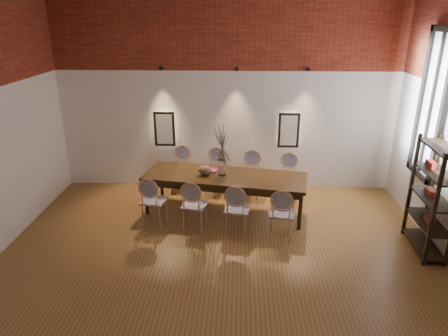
{
  "coord_description": "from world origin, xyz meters",
  "views": [
    {
      "loc": [
        0.29,
        -4.63,
        3.57
      ],
      "look_at": [
        0.02,
        1.85,
        1.05
      ],
      "focal_mm": 32.0,
      "sensor_mm": 36.0,
      "label": 1
    }
  ],
  "objects_px": {
    "book": "(210,170)",
    "chair_far_c": "(251,175)",
    "chair_near_c": "(237,209)",
    "chair_near_b": "(195,205)",
    "chair_far_a": "(180,170)",
    "chair_near_a": "(154,201)",
    "shelving_rack": "(432,198)",
    "dining_table": "(225,193)",
    "chair_far_d": "(288,178)",
    "vase": "(222,168)",
    "bowl": "(205,170)",
    "chair_far_b": "(215,173)",
    "chair_near_d": "(282,213)"
  },
  "relations": [
    {
      "from": "vase",
      "to": "shelving_rack",
      "type": "bearing_deg",
      "value": -19.77
    },
    {
      "from": "chair_near_c",
      "to": "chair_near_a",
      "type": "bearing_deg",
      "value": -180.0
    },
    {
      "from": "chair_far_a",
      "to": "bowl",
      "type": "xyz_separation_m",
      "value": [
        0.6,
        -0.93,
        0.37
      ]
    },
    {
      "from": "chair_near_b",
      "to": "chair_near_d",
      "type": "relative_size",
      "value": 1.0
    },
    {
      "from": "chair_far_b",
      "to": "vase",
      "type": "height_order",
      "value": "vase"
    },
    {
      "from": "chair_near_a",
      "to": "shelving_rack",
      "type": "xyz_separation_m",
      "value": [
        4.5,
        -0.62,
        0.43
      ]
    },
    {
      "from": "dining_table",
      "to": "book",
      "type": "relative_size",
      "value": 11.58
    },
    {
      "from": "chair_far_c",
      "to": "vase",
      "type": "xyz_separation_m",
      "value": [
        -0.55,
        -0.68,
        0.43
      ]
    },
    {
      "from": "chair_near_d",
      "to": "bowl",
      "type": "xyz_separation_m",
      "value": [
        -1.37,
        0.96,
        0.37
      ]
    },
    {
      "from": "dining_table",
      "to": "chair_far_d",
      "type": "relative_size",
      "value": 3.2
    },
    {
      "from": "chair_near_b",
      "to": "chair_far_b",
      "type": "bearing_deg",
      "value": 90.0
    },
    {
      "from": "chair_far_c",
      "to": "book",
      "type": "height_order",
      "value": "chair_far_c"
    },
    {
      "from": "chair_far_b",
      "to": "vase",
      "type": "bearing_deg",
      "value": 113.07
    },
    {
      "from": "chair_far_a",
      "to": "chair_far_c",
      "type": "xyz_separation_m",
      "value": [
        1.48,
        -0.25,
        0.0
      ]
    },
    {
      "from": "chair_near_a",
      "to": "bowl",
      "type": "distance_m",
      "value": 1.1
    },
    {
      "from": "chair_near_c",
      "to": "chair_far_c",
      "type": "relative_size",
      "value": 1.0
    },
    {
      "from": "book",
      "to": "chair_far_c",
      "type": "bearing_deg",
      "value": 31.9
    },
    {
      "from": "chair_near_a",
      "to": "chair_near_b",
      "type": "distance_m",
      "value": 0.75
    },
    {
      "from": "chair_far_c",
      "to": "chair_far_d",
      "type": "bearing_deg",
      "value": -180.0
    },
    {
      "from": "chair_near_a",
      "to": "chair_far_d",
      "type": "distance_m",
      "value": 2.73
    },
    {
      "from": "chair_near_a",
      "to": "chair_near_c",
      "type": "bearing_deg",
      "value": 0.0
    },
    {
      "from": "chair_near_b",
      "to": "chair_far_b",
      "type": "height_order",
      "value": "same"
    },
    {
      "from": "chair_near_a",
      "to": "book",
      "type": "bearing_deg",
      "value": 48.3
    },
    {
      "from": "chair_near_b",
      "to": "bowl",
      "type": "relative_size",
      "value": 3.92
    },
    {
      "from": "chair_near_d",
      "to": "book",
      "type": "height_order",
      "value": "chair_near_d"
    },
    {
      "from": "chair_near_b",
      "to": "chair_near_c",
      "type": "relative_size",
      "value": 1.0
    },
    {
      "from": "chair_near_c",
      "to": "chair_near_b",
      "type": "bearing_deg",
      "value": -180.0
    },
    {
      "from": "chair_far_c",
      "to": "shelving_rack",
      "type": "height_order",
      "value": "shelving_rack"
    },
    {
      "from": "chair_near_c",
      "to": "book",
      "type": "height_order",
      "value": "chair_near_c"
    },
    {
      "from": "chair_near_b",
      "to": "chair_far_a",
      "type": "height_order",
      "value": "same"
    },
    {
      "from": "chair_near_c",
      "to": "book",
      "type": "distance_m",
      "value": 1.18
    },
    {
      "from": "dining_table",
      "to": "chair_far_b",
      "type": "xyz_separation_m",
      "value": [
        -0.24,
        0.82,
        0.09
      ]
    },
    {
      "from": "chair_far_c",
      "to": "bowl",
      "type": "relative_size",
      "value": 3.92
    },
    {
      "from": "chair_far_d",
      "to": "bowl",
      "type": "height_order",
      "value": "chair_far_d"
    },
    {
      "from": "chair_far_c",
      "to": "book",
      "type": "bearing_deg",
      "value": 41.64
    },
    {
      "from": "chair_far_d",
      "to": "chair_near_c",
      "type": "bearing_deg",
      "value": 63.77
    },
    {
      "from": "chair_far_c",
      "to": "book",
      "type": "distance_m",
      "value": 0.98
    },
    {
      "from": "chair_near_a",
      "to": "shelving_rack",
      "type": "bearing_deg",
      "value": 1.91
    },
    {
      "from": "chair_near_b",
      "to": "chair_far_c",
      "type": "bearing_deg",
      "value": 63.77
    },
    {
      "from": "chair_far_c",
      "to": "chair_near_a",
      "type": "bearing_deg",
      "value": 45.42
    },
    {
      "from": "book",
      "to": "vase",
      "type": "bearing_deg",
      "value": -38.47
    },
    {
      "from": "chair_near_a",
      "to": "chair_near_b",
      "type": "relative_size",
      "value": 1.0
    },
    {
      "from": "chair_far_d",
      "to": "shelving_rack",
      "type": "xyz_separation_m",
      "value": [
        2.02,
        -1.74,
        0.43
      ]
    },
    {
      "from": "chair_near_c",
      "to": "shelving_rack",
      "type": "xyz_separation_m",
      "value": [
        3.02,
        -0.36,
        0.43
      ]
    },
    {
      "from": "chair_near_c",
      "to": "shelving_rack",
      "type": "height_order",
      "value": "shelving_rack"
    },
    {
      "from": "chair_far_a",
      "to": "shelving_rack",
      "type": "relative_size",
      "value": 0.52
    },
    {
      "from": "vase",
      "to": "bowl",
      "type": "relative_size",
      "value": 1.25
    },
    {
      "from": "chair_far_a",
      "to": "bowl",
      "type": "relative_size",
      "value": 3.92
    },
    {
      "from": "chair_near_d",
      "to": "book",
      "type": "distance_m",
      "value": 1.74
    },
    {
      "from": "dining_table",
      "to": "chair_far_d",
      "type": "distance_m",
      "value": 1.37
    }
  ]
}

